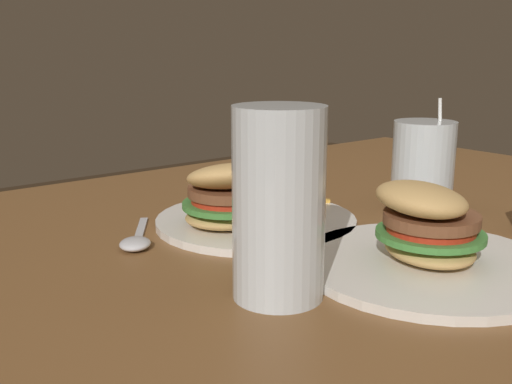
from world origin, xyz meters
The scene contains 6 objects.
dining_table centered at (0.00, 0.00, 0.65)m, with size 1.39×1.17×0.76m.
meal_plate_near centered at (0.09, -0.17, 0.79)m, with size 0.27×0.27×0.10m.
beer_glass centered at (0.20, 0.02, 0.85)m, with size 0.09×0.09×0.18m.
juice_glass centered at (-0.16, -0.08, 0.82)m, with size 0.09×0.09×0.16m.
spoon centered at (0.23, -0.20, 0.77)m, with size 0.10×0.14×0.01m.
meal_plate_far centered at (0.02, 0.06, 0.79)m, with size 0.28×0.28×0.10m.
Camera 1 is at (0.55, 0.42, 1.00)m, focal length 42.00 mm.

